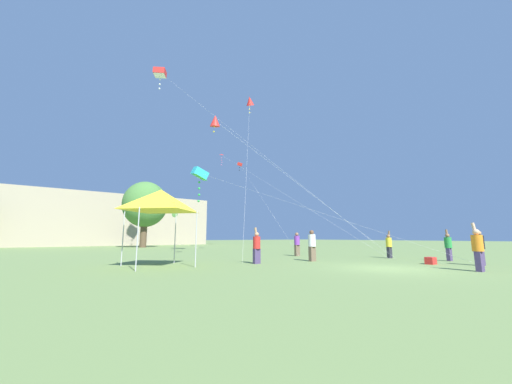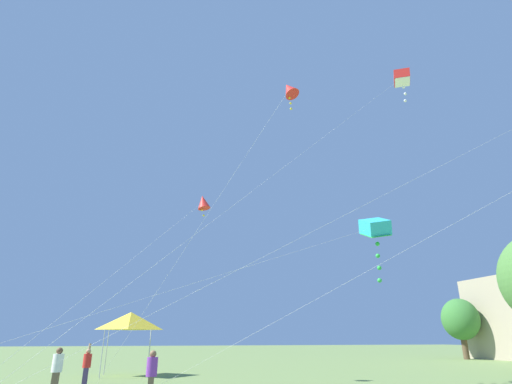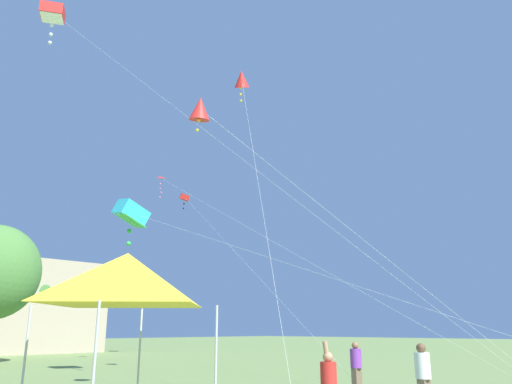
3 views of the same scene
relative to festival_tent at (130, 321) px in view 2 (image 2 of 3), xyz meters
name	(u,v)px [view 2 (image 2 of 3)]	position (x,y,z in m)	size (l,w,h in m)	color
tree_far_centre	(460,319)	(-11.82, 35.20, 0.92)	(4.28, 3.85, 6.46)	brown
festival_tent	(130,321)	(0.00, 0.00, 0.00)	(3.01, 3.01, 3.79)	#B7B7BC
person_purple_shirt	(151,373)	(11.00, 1.45, -2.30)	(0.42, 0.42, 1.76)	brown
person_white_shirt	(57,369)	(8.39, -2.41, -2.26)	(0.43, 0.43, 1.84)	brown
person_red_shirt	(87,365)	(4.77, -1.70, -2.30)	(0.40, 0.40, 1.95)	#473860
kite_red_box_0	(402,78)	(5.33, 18.96, 18.29)	(10.58, 23.68, 22.03)	silver
kite_cyan_box_3	(375,228)	(8.43, 13.27, 4.86)	(6.08, 23.21, 8.96)	silver
kite_red_diamond_4	(203,202)	(5.01, 3.77, 6.78)	(9.90, 8.72, 10.53)	silver
kite_red_diamond_5	(289,90)	(10.85, 7.48, 11.61)	(7.28, 9.27, 15.51)	silver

